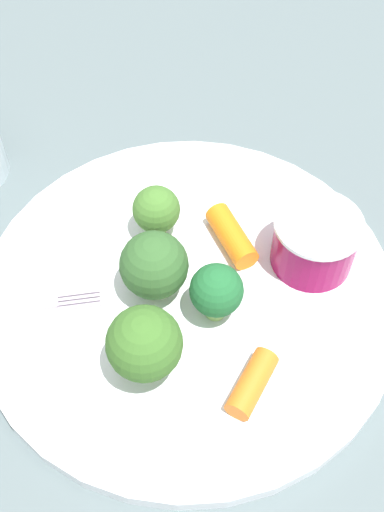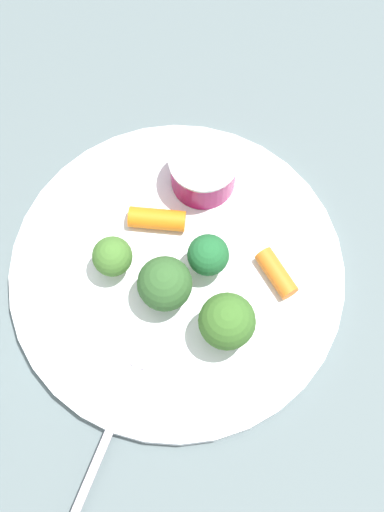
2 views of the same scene
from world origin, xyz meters
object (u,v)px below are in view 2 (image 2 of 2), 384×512
Objects in this scene: sauce_cup at (203,170)px; carrot_stick_0 at (277,273)px; broccoli_floret_2 at (227,321)px; fork at (109,432)px; carrot_stick_1 at (157,219)px; broccoli_floret_3 at (112,257)px; broccoli_floret_1 at (209,258)px; plate at (177,275)px; broccoli_floret_0 at (165,284)px.

sauce_cup is 1.38× the size of carrot_stick_0.
broccoli_floret_2 is at bearing 125.58° from carrot_stick_0.
sauce_cup reaches higher than fork.
sauce_cup is at bearing -31.60° from fork.
sauce_cup is 0.06m from carrot_stick_1.
broccoli_floret_3 is at bearing 124.41° from sauce_cup.
broccoli_floret_1 reaches higher than carrot_stick_0.
sauce_cup is 0.23m from fork.
sauce_cup is at bearing 21.47° from carrot_stick_0.
plate is 6.62× the size of carrot_stick_0.
broccoli_floret_2 is 0.38× the size of fork.
carrot_stick_1 is 0.18m from fork.
plate is 4.79× the size of sauce_cup.
sauce_cup is at bearing -57.20° from carrot_stick_1.
sauce_cup is (0.08, -0.04, 0.03)m from plate.
broccoli_floret_2 is 0.13m from fork.
sauce_cup is at bearing -27.52° from plate.
broccoli_floret_3 is 0.14m from carrot_stick_0.
broccoli_floret_2 is (-0.14, 0.01, 0.01)m from sauce_cup.
broccoli_floret_0 is 1.17× the size of broccoli_floret_1.
sauce_cup is at bearing -5.48° from broccoli_floret_2.
fork is at bearing 145.87° from plate.
carrot_stick_1 reaches higher than fork.
carrot_stick_0 is (-0.04, -0.13, -0.02)m from broccoli_floret_3.
plate is at bearing -108.36° from broccoli_floret_3.
plate is 0.04m from broccoli_floret_1.
broccoli_floret_3 is at bearing 76.48° from broccoli_floret_1.
broccoli_floret_3 reaches higher than plate.
broccoli_floret_2 is at bearing -134.45° from broccoli_floret_3.
carrot_stick_0 is at bearing -92.87° from broccoli_floret_0.
broccoli_floret_3 reaches higher than fork.
carrot_stick_0 is (-0.00, -0.09, -0.02)m from broccoli_floret_0.
broccoli_floret_2 is (-0.04, -0.04, 0.00)m from broccoli_floret_0.
broccoli_floret_2 is 1.34× the size of broccoli_floret_3.
sauce_cup is 0.08m from broccoli_floret_1.
broccoli_floret_0 is 0.07m from carrot_stick_1.
broccoli_floret_0 reaches higher than plate.
broccoli_floret_0 is 1.22× the size of broccoli_floret_3.
broccoli_floret_1 is at bearing -69.05° from broccoli_floret_0.
carrot_stick_0 is at bearing -128.68° from carrot_stick_1.
broccoli_floret_1 is at bearing 1.04° from broccoli_floret_2.
sauce_cup is at bearing -55.59° from broccoli_floret_3.
plate is 0.08m from carrot_stick_0.
broccoli_floret_2 reaches higher than carrot_stick_0.
plate is 0.08m from broccoli_floret_2.
plate is 5.87× the size of carrot_stick_1.
broccoli_floret_0 is 0.91× the size of broccoli_floret_2.
carrot_stick_0 is at bearing -105.14° from plate.
carrot_stick_0 is at bearing -59.07° from fork.
broccoli_floret_1 reaches higher than broccoli_floret_3.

